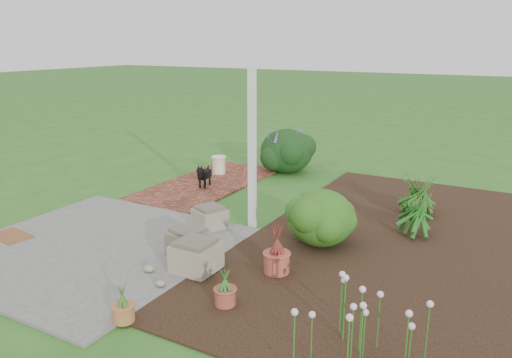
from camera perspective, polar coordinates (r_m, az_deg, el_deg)
The scene contains 19 objects.
ground at distance 7.98m, azimuth -2.67°, elevation -5.33°, with size 80.00×80.00×0.00m, color #2E611E.
concrete_patio at distance 7.49m, azimuth -18.18°, elevation -7.43°, with size 3.50×3.50×0.04m, color #595957.
brick_path at distance 10.26m, azimuth -5.58°, elevation -0.51°, with size 1.60×3.50×0.04m, color brown.
garden_bed at distance 7.53m, azimuth 15.97°, elevation -7.16°, with size 4.00×7.00×0.03m, color black.
veranda_post at distance 7.56m, azimuth -0.45°, elevation 3.39°, with size 0.10×0.10×2.50m, color white.
stone_trough_near at distance 6.40m, azimuth -6.85°, elevation -8.85°, with size 0.51×0.51×0.34m, color gray.
stone_trough_mid at distance 6.89m, azimuth -7.70°, elevation -7.20°, with size 0.47×0.47×0.31m, color #767058.
stone_trough_far at distance 7.79m, azimuth -5.29°, elevation -4.47°, with size 0.44×0.44×0.29m, color #736556.
coir_doormat at distance 8.28m, azimuth -26.18°, elevation -5.85°, with size 0.61×0.39×0.02m, color brown.
black_dog at distance 9.87m, azimuth -6.00°, elevation 0.54°, with size 0.22×0.51×0.44m.
cream_ceramic_urn at distance 10.90m, azimuth -4.27°, elevation 1.61°, with size 0.28×0.28×0.37m, color beige.
evergreen_shrub at distance 7.16m, azimuth 7.43°, elevation -4.22°, with size 0.96×0.96×0.81m, color #123A0C.
agapanthus_clump_back at distance 7.82m, azimuth 17.76°, elevation -3.21°, with size 0.89×0.89×0.80m, color #12430F, non-canonical shape.
agapanthus_clump_front at distance 8.72m, azimuth 17.99°, elevation -1.20°, with size 0.93×0.93×0.83m, color #16410E, non-canonical shape.
pink_flower_patch at distance 4.68m, azimuth 12.42°, elevation -16.40°, with size 1.14×1.14×0.73m, color #113D0F, non-canonical shape.
terracotta_pot_bronze at distance 6.34m, azimuth 2.38°, elevation -9.49°, with size 0.32×0.32×0.26m, color #AE4B3A.
terracotta_pot_small_left at distance 5.65m, azimuth -3.53°, elevation -13.24°, with size 0.23×0.23×0.20m, color #9A4634.
terracotta_pot_small_right at distance 5.52m, azimuth -14.91°, elevation -14.55°, with size 0.23×0.23×0.19m, color #A76638.
purple_flowering_bush at distance 11.13m, azimuth 3.51°, elevation 3.34°, with size 1.17×1.17×0.99m, color black.
Camera 1 is at (3.97, -6.32, 2.84)m, focal length 35.00 mm.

